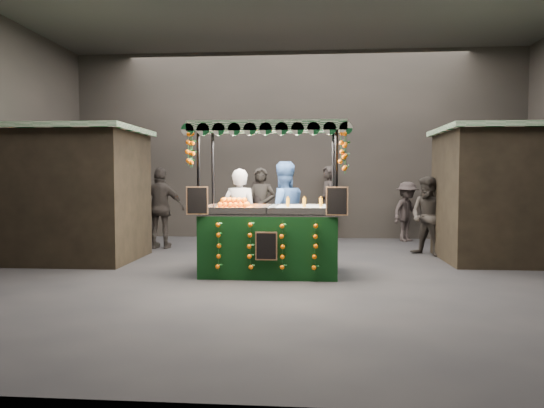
{
  "coord_description": "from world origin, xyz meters",
  "views": [
    {
      "loc": [
        0.44,
        -8.43,
        1.61
      ],
      "look_at": [
        -0.25,
        0.2,
        1.16
      ],
      "focal_mm": 32.88,
      "sensor_mm": 36.0,
      "label": 1
    }
  ],
  "objects": [
    {
      "name": "shopper_2",
      "position": [
        -3.0,
        2.69,
        0.93
      ],
      "size": [
        1.1,
        0.48,
        1.85
      ],
      "rotation": [
        0.0,
        0.0,
        3.12
      ],
      "color": "#282320",
      "rests_on": "ground"
    },
    {
      "name": "vendor_grey",
      "position": [
        -0.91,
        0.79,
        0.9
      ],
      "size": [
        0.7,
        0.51,
        1.79
      ],
      "rotation": [
        0.0,
        0.0,
        3.01
      ],
      "color": "gray",
      "rests_on": "ground"
    },
    {
      "name": "neighbour_stall_left",
      "position": [
        -4.4,
        1.0,
        1.31
      ],
      "size": [
        3.0,
        2.2,
        2.6
      ],
      "color": "black",
      "rests_on": "ground"
    },
    {
      "name": "neighbour_stall_right",
      "position": [
        4.4,
        1.5,
        1.31
      ],
      "size": [
        3.0,
        2.2,
        2.6
      ],
      "color": "black",
      "rests_on": "ground"
    },
    {
      "name": "market_hall",
      "position": [
        0.0,
        0.0,
        3.38
      ],
      "size": [
        12.1,
        10.1,
        5.05
      ],
      "color": "black",
      "rests_on": "ground"
    },
    {
      "name": "shopper_6",
      "position": [
        0.85,
        4.6,
        0.96
      ],
      "size": [
        0.6,
        0.78,
        1.92
      ],
      "rotation": [
        0.0,
        0.0,
        -1.36
      ],
      "color": "#2C2624",
      "rests_on": "ground"
    },
    {
      "name": "vendor_blue",
      "position": [
        -0.1,
        0.84,
        0.96
      ],
      "size": [
        1.13,
        1.01,
        1.92
      ],
      "rotation": [
        0.0,
        0.0,
        3.51
      ],
      "color": "navy",
      "rests_on": "ground"
    },
    {
      "name": "juice_stall",
      "position": [
        -0.26,
        -0.16,
        0.78
      ],
      "size": [
        2.58,
        1.52,
        2.5
      ],
      "color": "black",
      "rests_on": "ground"
    },
    {
      "name": "ground",
      "position": [
        0.0,
        0.0,
        0.0
      ],
      "size": [
        12.0,
        12.0,
        0.0
      ],
      "primitive_type": "plane",
      "color": "black",
      "rests_on": "ground"
    },
    {
      "name": "shopper_3",
      "position": [
        2.86,
        4.43,
        0.76
      ],
      "size": [
        1.11,
        1.08,
        1.52
      ],
      "rotation": [
        0.0,
        0.0,
        0.73
      ],
      "color": "#2C2524",
      "rests_on": "ground"
    },
    {
      "name": "shopper_7",
      "position": [
        -0.82,
        3.04,
        0.78
      ],
      "size": [
        0.49,
        0.96,
        1.57
      ],
      "rotation": [
        0.0,
        0.0,
        -1.46
      ],
      "color": "#2A2422",
      "rests_on": "ground"
    },
    {
      "name": "shopper_1",
      "position": [
        2.86,
        2.09,
        0.82
      ],
      "size": [
        1.01,
        1.0,
        1.65
      ],
      "rotation": [
        0.0,
        0.0,
        -0.76
      ],
      "color": "#282421",
      "rests_on": "ground"
    },
    {
      "name": "shopper_4",
      "position": [
        -3.98,
        2.97,
        0.89
      ],
      "size": [
        0.9,
        0.61,
        1.77
      ],
      "rotation": [
        0.0,
        0.0,
        3.09
      ],
      "color": "#2E2926",
      "rests_on": "ground"
    },
    {
      "name": "shopper_0",
      "position": [
        -0.72,
        2.93,
        0.93
      ],
      "size": [
        0.75,
        0.56,
        1.85
      ],
      "rotation": [
        0.0,
        0.0,
        -0.19
      ],
      "color": "black",
      "rests_on": "ground"
    },
    {
      "name": "shopper_5",
      "position": [
        4.49,
        3.28,
        0.96
      ],
      "size": [
        1.2,
        1.86,
        1.92
      ],
      "rotation": [
        0.0,
        0.0,
        1.96
      ],
      "color": "black",
      "rests_on": "ground"
    }
  ]
}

